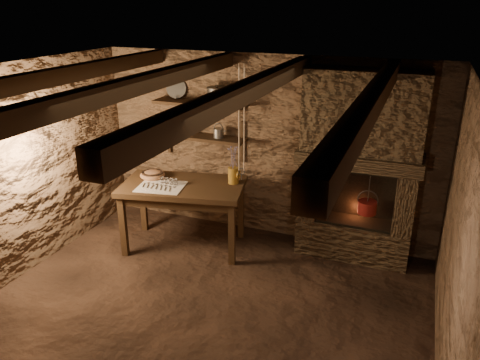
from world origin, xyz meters
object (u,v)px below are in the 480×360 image
at_px(stoneware_jug, 234,168).
at_px(red_pot, 367,206).
at_px(work_table, 184,213).
at_px(wooden_bowl, 153,175).
at_px(iron_stockpot, 217,96).

xyz_separation_m(stoneware_jug, red_pot, (1.62, 0.24, -0.36)).
bearing_deg(work_table, wooden_bowl, 161.17).
xyz_separation_m(stoneware_jug, iron_stockpot, (-0.37, 0.36, 0.80)).
distance_m(work_table, wooden_bowl, 0.64).
bearing_deg(iron_stockpot, wooden_bowl, -139.51).
bearing_deg(red_pot, wooden_bowl, -170.33).
distance_m(work_table, iron_stockpot, 1.55).
bearing_deg(iron_stockpot, work_table, -108.44).
xyz_separation_m(stoneware_jug, wooden_bowl, (-1.04, -0.21, -0.16)).
distance_m(stoneware_jug, iron_stockpot, 0.95).
bearing_deg(stoneware_jug, work_table, -141.43).
height_order(stoneware_jug, red_pot, stoneware_jug).
height_order(work_table, red_pot, red_pot).
bearing_deg(work_table, iron_stockpot, 59.09).
relative_size(wooden_bowl, iron_stockpot, 1.28).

